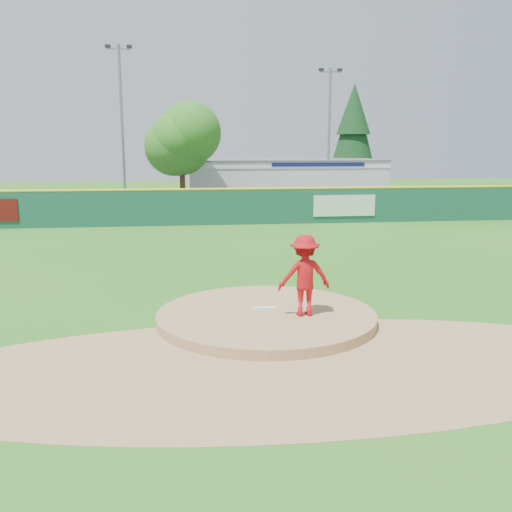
{
  "coord_description": "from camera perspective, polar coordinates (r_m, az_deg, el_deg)",
  "views": [
    {
      "loc": [
        -2.01,
        -13.64,
        4.35
      ],
      "look_at": [
        0.0,
        2.0,
        1.3
      ],
      "focal_mm": 40.0,
      "sensor_mm": 36.0,
      "label": 1
    }
  ],
  "objects": [
    {
      "name": "van",
      "position": [
        36.68,
        2.56,
        5.16
      ],
      "size": [
        4.74,
        2.52,
        1.27
      ],
      "primitive_type": "imported",
      "rotation": [
        0.0,
        0.0,
        1.67
      ],
      "color": "white",
      "rests_on": "parking_lot"
    },
    {
      "name": "ground",
      "position": [
        14.46,
        1.02,
        -6.57
      ],
      "size": [
        120.0,
        120.0,
        0.0
      ],
      "primitive_type": "plane",
      "color": "#286B19",
      "rests_on": "ground"
    },
    {
      "name": "light_pole_right",
      "position": [
        44.06,
        7.32,
        12.42
      ],
      "size": [
        1.75,
        0.25,
        10.0
      ],
      "color": "gray",
      "rests_on": "ground"
    },
    {
      "name": "pitchers_mound",
      "position": [
        14.46,
        1.02,
        -6.57
      ],
      "size": [
        5.5,
        5.5,
        0.5
      ],
      "primitive_type": "cylinder",
      "color": "#9E774C",
      "rests_on": "ground"
    },
    {
      "name": "conifer_tree",
      "position": [
        51.88,
        9.71,
        12.12
      ],
      "size": [
        4.4,
        4.4,
        9.5
      ],
      "color": "#382314",
      "rests_on": "ground"
    },
    {
      "name": "playground_slide",
      "position": [
        38.04,
        -22.09,
        4.8
      ],
      "size": [
        1.01,
        2.86,
        1.58
      ],
      "color": "blue",
      "rests_on": "ground"
    },
    {
      "name": "light_pole_left",
      "position": [
        40.87,
        -13.27,
        13.05
      ],
      "size": [
        1.75,
        0.25,
        11.0
      ],
      "color": "gray",
      "rests_on": "ground"
    },
    {
      "name": "parking_lot",
      "position": [
        40.92,
        -4.49,
        4.83
      ],
      "size": [
        44.0,
        16.0,
        0.02
      ],
      "primitive_type": "cube",
      "color": "#38383A",
      "rests_on": "ground"
    },
    {
      "name": "pool_building_grp",
      "position": [
        46.41,
        2.64,
        7.62
      ],
      "size": [
        15.2,
        8.2,
        3.31
      ],
      "color": "silver",
      "rests_on": "ground"
    },
    {
      "name": "pitcher",
      "position": [
        13.94,
        4.86,
        -1.95
      ],
      "size": [
        1.32,
        0.79,
        2.0
      ],
      "primitive_type": "imported",
      "rotation": [
        0.0,
        0.0,
        3.18
      ],
      "color": "#AF0F14",
      "rests_on": "pitchers_mound"
    },
    {
      "name": "deciduous_tree",
      "position": [
        38.64,
        -7.46,
        11.16
      ],
      "size": [
        5.6,
        5.6,
        7.36
      ],
      "color": "#382314",
      "rests_on": "ground"
    },
    {
      "name": "infield_dirt_arc",
      "position": [
        11.67,
        3.19,
        -10.93
      ],
      "size": [
        15.4,
        15.4,
        0.01
      ],
      "primitive_type": "cylinder",
      "color": "#9E774C",
      "rests_on": "ground"
    },
    {
      "name": "pitching_rubber",
      "position": [
        14.67,
        0.85,
        -5.21
      ],
      "size": [
        0.6,
        0.15,
        0.04
      ],
      "primitive_type": "cube",
      "color": "white",
      "rests_on": "pitchers_mound"
    },
    {
      "name": "fence_banners",
      "position": [
        31.75,
        -8.55,
        4.77
      ],
      "size": [
        23.27,
        0.04,
        1.2
      ],
      "color": "#5A0F0C",
      "rests_on": "ground"
    },
    {
      "name": "outfield_fence",
      "position": [
        31.87,
        -3.69,
        5.06
      ],
      "size": [
        40.0,
        0.14,
        2.07
      ],
      "color": "#164838",
      "rests_on": "ground"
    }
  ]
}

